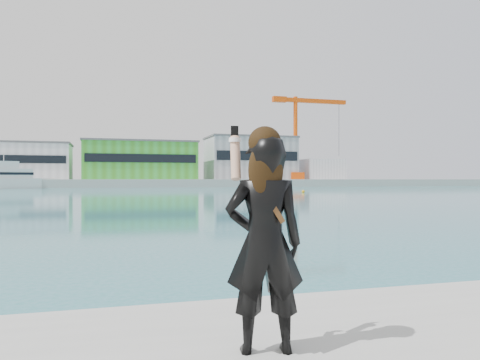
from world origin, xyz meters
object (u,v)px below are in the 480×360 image
(dock_crane, at_px, (299,134))
(buoy_near, at_px, (303,193))
(motor_yacht, at_px, (11,178))
(woman, at_px, (264,237))

(dock_crane, relative_size, buoy_near, 48.00)
(dock_crane, distance_m, motor_yacht, 76.67)
(buoy_near, bearing_deg, motor_yacht, 136.76)
(motor_yacht, distance_m, buoy_near, 68.62)
(buoy_near, relative_size, woman, 0.28)
(dock_crane, xyz_separation_m, buoy_near, (-24.65, -59.06, -15.07))
(woman, bearing_deg, dock_crane, -103.02)
(dock_crane, height_order, buoy_near, dock_crane)
(motor_yacht, xyz_separation_m, buoy_near, (49.97, -46.98, -2.22))
(motor_yacht, distance_m, woman, 112.70)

